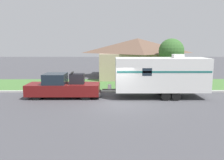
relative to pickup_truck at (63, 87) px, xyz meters
The scene contains 8 objects.
ground_plane 4.72m from the pickup_truck, 23.52° to the right, with size 120.00×120.00×0.00m, color #47474C.
curb_strip 4.72m from the pickup_truck, 24.06° to the left, with size 80.00×0.30×0.14m.
lawn_strip 7.04m from the pickup_truck, 52.53° to the left, with size 80.00×7.00×0.03m.
house_across_street 13.53m from the pickup_truck, 57.42° to the left, with size 10.24×8.48×4.95m.
pickup_truck is the anchor object (origin of this frame).
travel_trailer 7.80m from the pickup_truck, ahead, with size 8.16×2.37×3.42m.
mailbox 8.58m from the pickup_truck, 20.61° to the left, with size 0.48×0.20×1.32m.
tree_in_yard 12.03m from the pickup_truck, 30.51° to the left, with size 2.61×2.61×4.79m.
Camera 1 is at (-0.47, -15.09, 4.16)m, focal length 35.00 mm.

